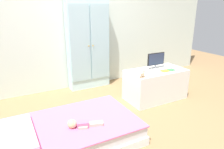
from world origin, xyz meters
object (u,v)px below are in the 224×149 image
tv_monitor (156,60)px  book_green (171,70)px  rocking_horse_toy (143,74)px  doll (79,124)px  tv_stand (155,84)px  bed (71,132)px  wardrobe (88,44)px  book_yellow (165,71)px

tv_monitor → book_green: 0.29m
rocking_horse_toy → doll: bearing=-159.8°
doll → book_green: book_green is taller
doll → rocking_horse_toy: size_ratio=3.52×
tv_monitor → rocking_horse_toy: size_ratio=3.04×
tv_stand → bed: bearing=-163.1°
tv_stand → rocking_horse_toy: size_ratio=9.12×
doll → book_green: bearing=15.6°
wardrobe → rocking_horse_toy: 1.32m
tv_stand → book_yellow: (0.07, -0.12, 0.26)m
book_yellow → book_green: 0.13m
bed → doll: size_ratio=3.92×
doll → tv_monitor: size_ratio=1.16×
tv_monitor → doll: bearing=-156.6°
book_green → wardrobe: bearing=129.8°
bed → tv_monitor: bearing=19.1°
bed → tv_monitor: 1.86m
tv_monitor → rocking_horse_toy: tv_monitor is taller
book_yellow → book_green: bearing=0.0°
doll → book_green: (1.78, 0.50, 0.23)m
rocking_horse_toy → book_green: rocking_horse_toy is taller
book_yellow → book_green: (0.13, 0.00, -0.00)m
wardrobe → rocking_horse_toy: size_ratio=15.17×
wardrobe → tv_stand: (0.77, -1.05, -0.58)m
bed → book_green: book_green is taller
bed → tv_stand: size_ratio=1.52×
tv_stand → tv_monitor: bearing=59.6°
bed → wardrobe: size_ratio=0.91×
wardrobe → tv_monitor: 1.28m
doll → rocking_horse_toy: 1.26m
wardrobe → tv_monitor: size_ratio=4.99×
bed → book_green: bearing=11.6°
wardrobe → tv_monitor: (0.82, -0.96, -0.17)m
doll → book_yellow: (1.65, 0.50, 0.23)m
book_yellow → book_green: size_ratio=1.03×
doll → tv_stand: tv_stand is taller
wardrobe → book_green: size_ratio=14.91×
tv_monitor → book_green: size_ratio=2.99×
tv_monitor → tv_stand: bearing=-120.4°
tv_stand → book_green: size_ratio=8.96×
rocking_horse_toy → tv_monitor: bearing=30.6°
tv_monitor → book_yellow: tv_monitor is taller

